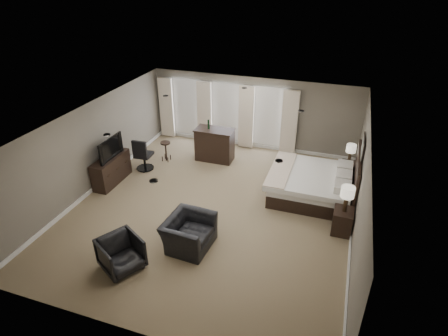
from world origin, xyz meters
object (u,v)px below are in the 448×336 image
(dresser, at_px, (111,170))
(bar_stool_right, at_px, (208,145))
(lamp_near, at_px, (346,199))
(tv, at_px, (109,155))
(desk_chair, at_px, (144,154))
(armchair_far, at_px, (121,253))
(bed, at_px, (315,174))
(armchair_near, at_px, (189,228))
(nightstand_far, at_px, (347,170))
(bar_counter, at_px, (215,145))
(bar_stool_left, at_px, (166,151))
(lamp_far, at_px, (350,154))
(nightstand_near, at_px, (342,221))

(dresser, height_order, bar_stool_right, dresser)
(lamp_near, bearing_deg, tv, 177.86)
(bar_stool_right, xyz_separation_m, desk_chair, (-1.59, -1.72, 0.21))
(tv, xyz_separation_m, armchair_far, (2.34, -3.18, -0.50))
(bed, height_order, armchair_near, bed)
(lamp_near, xyz_separation_m, armchair_far, (-4.58, -2.92, -0.55))
(dresser, distance_m, desk_chair, 1.21)
(armchair_near, relative_size, desk_chair, 1.05)
(armchair_far, bearing_deg, armchair_near, -13.38)
(bed, bearing_deg, nightstand_far, 58.46)
(lamp_near, height_order, bar_counter, lamp_near)
(bar_stool_right, bearing_deg, dresser, -127.43)
(dresser, height_order, bar_counter, bar_counter)
(dresser, xyz_separation_m, bar_stool_left, (0.95, 1.84, -0.08))
(bar_stool_left, relative_size, desk_chair, 0.63)
(lamp_far, xyz_separation_m, dresser, (-6.92, -2.64, -0.41))
(armchair_near, xyz_separation_m, bar_counter, (-0.95, 4.45, 0.06))
(lamp_near, distance_m, armchair_near, 3.90)
(dresser, relative_size, bar_stool_left, 2.11)
(bar_counter, relative_size, desk_chair, 1.17)
(tv, bearing_deg, nightstand_near, -92.14)
(armchair_near, bearing_deg, dresser, 63.93)
(lamp_far, height_order, armchair_near, lamp_far)
(lamp_near, height_order, bar_stool_left, lamp_near)
(nightstand_near, distance_m, dresser, 6.93)
(lamp_near, xyz_separation_m, desk_chair, (-6.38, 1.33, -0.42))
(lamp_near, distance_m, desk_chair, 6.53)
(bed, height_order, lamp_near, bed)
(dresser, bearing_deg, bar_stool_right, 52.57)
(bar_counter, bearing_deg, armchair_far, -91.72)
(bar_stool_right, bearing_deg, bed, -22.25)
(lamp_far, xyz_separation_m, armchair_far, (-4.58, -5.82, -0.41))
(desk_chair, bearing_deg, nightstand_far, -168.41)
(lamp_far, xyz_separation_m, bar_stool_right, (-4.79, 0.14, -0.49))
(armchair_near, bearing_deg, armchair_far, 140.41)
(nightstand_far, bearing_deg, bar_counter, -177.52)
(lamp_far, relative_size, bar_counter, 0.47)
(nightstand_near, relative_size, armchair_far, 0.73)
(nightstand_near, height_order, armchair_far, armchair_far)
(desk_chair, bearing_deg, lamp_far, -168.41)
(lamp_far, relative_size, tv, 0.55)
(lamp_far, distance_m, bar_counter, 4.42)
(nightstand_far, height_order, lamp_near, lamp_near)
(lamp_far, relative_size, bar_stool_right, 0.88)
(bar_stool_right, height_order, desk_chair, desk_chair)
(lamp_far, bearing_deg, bar_stool_right, 178.27)
(nightstand_far, distance_m, lamp_near, 2.99)
(armchair_far, bearing_deg, bar_stool_left, 45.68)
(armchair_near, xyz_separation_m, bar_stool_right, (-1.33, 4.78, -0.16))
(bar_stool_left, xyz_separation_m, desk_chair, (-0.40, -0.77, 0.21))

